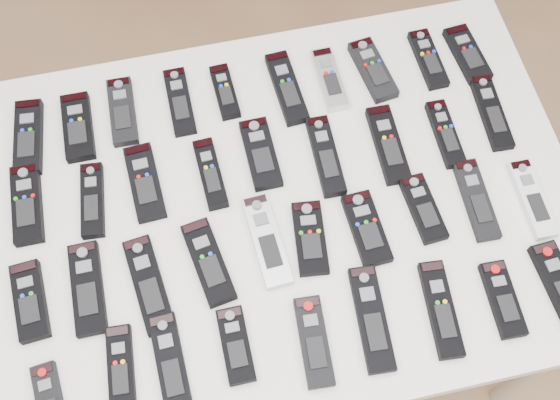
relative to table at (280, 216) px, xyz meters
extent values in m
plane|color=#8D6148|center=(0.08, -0.10, -0.72)|extent=(4.00, 4.00, 0.00)
cube|color=white|center=(0.00, 0.00, 0.04)|extent=(1.25, 0.88, 0.04)
cylinder|color=beige|center=(0.56, -0.38, -0.35)|extent=(0.04, 0.04, 0.74)
cylinder|color=beige|center=(-0.56, 0.38, -0.35)|extent=(0.04, 0.04, 0.74)
cylinder|color=beige|center=(0.56, 0.38, -0.35)|extent=(0.04, 0.04, 0.74)
cube|color=black|center=(-0.50, 0.27, 0.07)|extent=(0.07, 0.19, 0.02)
cube|color=black|center=(-0.39, 0.27, 0.07)|extent=(0.06, 0.17, 0.02)
cube|color=black|center=(-0.29, 0.29, 0.07)|extent=(0.06, 0.17, 0.02)
cube|color=black|center=(-0.16, 0.29, 0.07)|extent=(0.05, 0.17, 0.02)
cube|color=black|center=(-0.06, 0.29, 0.07)|extent=(0.05, 0.14, 0.02)
cube|color=black|center=(0.08, 0.27, 0.07)|extent=(0.06, 0.19, 0.02)
cube|color=#B7B7BC|center=(0.18, 0.28, 0.07)|extent=(0.05, 0.16, 0.02)
cube|color=black|center=(0.28, 0.28, 0.07)|extent=(0.08, 0.17, 0.02)
cube|color=black|center=(0.41, 0.28, 0.07)|extent=(0.05, 0.16, 0.02)
cube|color=black|center=(0.50, 0.28, 0.07)|extent=(0.07, 0.16, 0.02)
cube|color=black|center=(-0.51, 0.11, 0.07)|extent=(0.06, 0.18, 0.02)
cube|color=black|center=(-0.38, 0.09, 0.07)|extent=(0.06, 0.17, 0.02)
cube|color=black|center=(-0.27, 0.11, 0.07)|extent=(0.07, 0.18, 0.02)
cube|color=black|center=(-0.13, 0.10, 0.07)|extent=(0.05, 0.16, 0.02)
cube|color=black|center=(-0.02, 0.12, 0.07)|extent=(0.06, 0.17, 0.02)
cube|color=black|center=(0.12, 0.08, 0.07)|extent=(0.05, 0.19, 0.02)
cube|color=black|center=(0.26, 0.08, 0.07)|extent=(0.06, 0.19, 0.02)
cube|color=black|center=(0.39, 0.08, 0.07)|extent=(0.04, 0.16, 0.02)
cube|color=black|center=(0.50, 0.11, 0.07)|extent=(0.06, 0.19, 0.02)
cube|color=black|center=(-0.52, -0.10, 0.07)|extent=(0.07, 0.16, 0.02)
cube|color=black|center=(-0.41, -0.10, 0.07)|extent=(0.06, 0.19, 0.02)
cube|color=black|center=(-0.29, -0.12, 0.07)|extent=(0.08, 0.21, 0.02)
cube|color=black|center=(-0.17, -0.10, 0.07)|extent=(0.09, 0.19, 0.02)
cube|color=#B7B7BC|center=(-0.04, -0.08, 0.07)|extent=(0.07, 0.20, 0.02)
cube|color=black|center=(0.04, -0.09, 0.07)|extent=(0.08, 0.16, 0.02)
cube|color=black|center=(0.16, -0.10, 0.07)|extent=(0.07, 0.16, 0.02)
cube|color=black|center=(0.28, -0.08, 0.07)|extent=(0.06, 0.15, 0.02)
cube|color=black|center=(0.40, -0.08, 0.07)|extent=(0.06, 0.18, 0.02)
cube|color=silver|center=(0.51, -0.11, 0.07)|extent=(0.05, 0.18, 0.02)
cube|color=black|center=(-0.36, -0.27, 0.07)|extent=(0.06, 0.16, 0.02)
cube|color=black|center=(-0.27, -0.28, 0.07)|extent=(0.06, 0.20, 0.02)
cube|color=black|center=(-0.15, -0.28, 0.07)|extent=(0.05, 0.14, 0.02)
cube|color=black|center=(0.00, -0.30, 0.07)|extent=(0.06, 0.17, 0.02)
cube|color=black|center=(0.12, -0.28, 0.07)|extent=(0.07, 0.21, 0.02)
cube|color=black|center=(0.25, -0.29, 0.07)|extent=(0.06, 0.19, 0.02)
cube|color=black|center=(0.38, -0.30, 0.07)|extent=(0.06, 0.15, 0.02)
cube|color=black|center=(0.50, -0.30, 0.07)|extent=(0.06, 0.18, 0.02)
camera|label=1|loc=(-0.14, -0.61, 1.38)|focal=45.00mm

